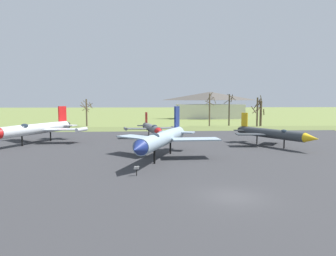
% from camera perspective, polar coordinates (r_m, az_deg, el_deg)
% --- Properties ---
extents(ground_plane, '(600.00, 600.00, 0.00)m').
position_cam_1_polar(ground_plane, '(22.46, 11.98, -12.42)').
color(ground_plane, olive).
extents(asphalt_apron, '(72.88, 58.10, 0.05)m').
position_cam_1_polar(asphalt_apron, '(39.05, 4.89, -4.81)').
color(asphalt_apron, '#333335').
rests_on(asphalt_apron, ground).
extents(grass_verge_strip, '(132.88, 12.00, 0.06)m').
position_cam_1_polar(grass_verge_strip, '(73.61, 0.65, -0.16)').
color(grass_verge_strip, '#5E6A36').
rests_on(grass_verge_strip, ground).
extents(jet_fighter_front_left, '(8.97, 13.41, 4.82)m').
position_cam_1_polar(jet_fighter_front_left, '(47.34, 18.80, -0.97)').
color(jet_fighter_front_left, '#33383D').
rests_on(jet_fighter_front_left, ground).
extents(jet_fighter_front_right, '(12.33, 16.21, 5.99)m').
position_cam_1_polar(jet_fighter_front_right, '(35.29, -1.00, -1.92)').
color(jet_fighter_front_right, '#8EA3B2').
rests_on(jet_fighter_front_right, ground).
extents(info_placard_front_right, '(0.51, 0.35, 0.94)m').
position_cam_1_polar(info_placard_front_right, '(27.71, -5.86, -7.75)').
color(info_placard_front_right, black).
rests_on(info_placard_front_right, ground).
extents(jet_fighter_rear_center, '(13.57, 16.69, 5.78)m').
position_cam_1_polar(jet_fighter_rear_center, '(51.93, -23.45, -0.14)').
color(jet_fighter_rear_center, silver).
rests_on(jet_fighter_rear_center, ground).
extents(jet_fighter_rear_left, '(9.56, 13.98, 4.53)m').
position_cam_1_polar(jet_fighter_rear_left, '(53.83, -3.01, -0.05)').
color(jet_fighter_rear_left, '#565B60').
rests_on(jet_fighter_rear_left, ground).
extents(info_placard_rear_left, '(0.50, 0.25, 0.91)m').
position_cam_1_polar(info_placard_rear_left, '(47.01, -1.35, -2.46)').
color(info_placard_rear_left, black).
rests_on(info_placard_rear_left, ground).
extents(bare_tree_far_left, '(3.20, 3.24, 7.20)m').
position_cam_1_polar(bare_tree_far_left, '(84.30, -14.87, 3.06)').
color(bare_tree_far_left, brown).
rests_on(bare_tree_far_left, ground).
extents(bare_tree_left_of_center, '(3.42, 3.15, 9.07)m').
position_cam_1_polar(bare_tree_left_of_center, '(82.81, 7.76, 3.71)').
color(bare_tree_left_of_center, brown).
rests_on(bare_tree_left_of_center, ground).
extents(bare_tree_center, '(2.76, 3.01, 8.53)m').
position_cam_1_polar(bare_tree_center, '(84.84, 11.33, 3.60)').
color(bare_tree_center, '#42382D').
rests_on(bare_tree_center, ground).
extents(bare_tree_right_of_center, '(2.82, 2.69, 8.17)m').
position_cam_1_polar(bare_tree_right_of_center, '(83.42, 16.23, 3.13)').
color(bare_tree_right_of_center, brown).
rests_on(bare_tree_right_of_center, ground).
extents(bare_tree_far_right, '(2.30, 2.28, 7.13)m').
position_cam_1_polar(bare_tree_far_right, '(85.39, 16.85, 2.71)').
color(bare_tree_far_right, brown).
rests_on(bare_tree_far_right, ground).
extents(visitor_building, '(26.38, 9.38, 10.14)m').
position_cam_1_polar(visitor_building, '(118.10, 7.79, 4.17)').
color(visitor_building, beige).
rests_on(visitor_building, ground).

